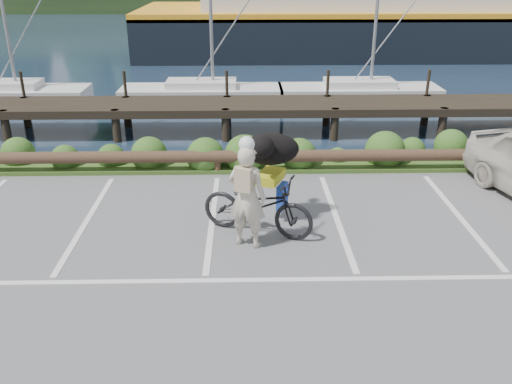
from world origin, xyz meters
TOP-DOWN VIEW (x-y plane):
  - ground at (0.00, 0.00)m, footprint 72.00×72.00m
  - vegetation_strip at (0.00, 5.30)m, footprint 34.00×1.60m
  - log_rail at (0.00, 4.60)m, footprint 32.00×0.30m
  - bicycle at (0.93, 1.34)m, footprint 2.39×1.59m
  - cyclist at (0.72, 0.85)m, footprint 0.85×0.71m
  - dog at (1.20, 2.01)m, footprint 0.95×1.26m

SIDE VIEW (x-z plane):
  - ground at x=0.00m, z-range 0.00..0.00m
  - log_rail at x=0.00m, z-range -0.30..0.30m
  - vegetation_strip at x=0.00m, z-range 0.00..0.10m
  - bicycle at x=0.93m, z-range 0.00..1.19m
  - cyclist at x=0.72m, z-range 0.00..1.98m
  - dog at x=1.20m, z-range 1.19..1.85m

